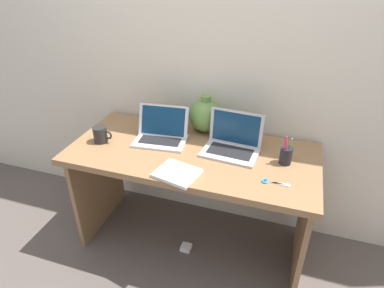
{
  "coord_description": "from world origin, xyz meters",
  "views": [
    {
      "loc": [
        0.54,
        -1.63,
        1.8
      ],
      "look_at": [
        0.0,
        0.0,
        0.8
      ],
      "focal_mm": 31.0,
      "sensor_mm": 36.0,
      "label": 1
    }
  ],
  "objects_px": {
    "pen_cup": "(286,155)",
    "laptop_right": "(233,141)",
    "laptop_left": "(162,132)",
    "scissors": "(270,182)",
    "coffee_mug": "(101,134)",
    "power_brick": "(186,248)",
    "green_vase": "(205,115)",
    "notebook_stack": "(176,173)"
  },
  "relations": [
    {
      "from": "green_vase",
      "to": "scissors",
      "type": "xyz_separation_m",
      "value": [
        0.49,
        -0.45,
        -0.11
      ]
    },
    {
      "from": "green_vase",
      "to": "scissors",
      "type": "bearing_deg",
      "value": -42.87
    },
    {
      "from": "green_vase",
      "to": "laptop_right",
      "type": "bearing_deg",
      "value": -40.12
    },
    {
      "from": "pen_cup",
      "to": "laptop_right",
      "type": "bearing_deg",
      "value": 170.49
    },
    {
      "from": "green_vase",
      "to": "scissors",
      "type": "relative_size",
      "value": 1.69
    },
    {
      "from": "pen_cup",
      "to": "scissors",
      "type": "xyz_separation_m",
      "value": [
        -0.06,
        -0.21,
        -0.05
      ]
    },
    {
      "from": "power_brick",
      "to": "pen_cup",
      "type": "bearing_deg",
      "value": 13.46
    },
    {
      "from": "notebook_stack",
      "to": "coffee_mug",
      "type": "xyz_separation_m",
      "value": [
        -0.58,
        0.19,
        0.04
      ]
    },
    {
      "from": "laptop_left",
      "to": "power_brick",
      "type": "bearing_deg",
      "value": -38.8
    },
    {
      "from": "green_vase",
      "to": "pen_cup",
      "type": "distance_m",
      "value": 0.6
    },
    {
      "from": "laptop_left",
      "to": "green_vase",
      "type": "xyz_separation_m",
      "value": [
        0.23,
        0.21,
        0.06
      ]
    },
    {
      "from": "pen_cup",
      "to": "green_vase",
      "type": "bearing_deg",
      "value": 155.74
    },
    {
      "from": "coffee_mug",
      "to": "pen_cup",
      "type": "xyz_separation_m",
      "value": [
        1.13,
        0.11,
        0.0
      ]
    },
    {
      "from": "green_vase",
      "to": "coffee_mug",
      "type": "relative_size",
      "value": 1.96
    },
    {
      "from": "pen_cup",
      "to": "scissors",
      "type": "distance_m",
      "value": 0.22
    },
    {
      "from": "green_vase",
      "to": "pen_cup",
      "type": "bearing_deg",
      "value": -24.26
    },
    {
      "from": "laptop_right",
      "to": "notebook_stack",
      "type": "xyz_separation_m",
      "value": [
        -0.23,
        -0.35,
        -0.05
      ]
    },
    {
      "from": "laptop_right",
      "to": "pen_cup",
      "type": "distance_m",
      "value": 0.32
    },
    {
      "from": "pen_cup",
      "to": "power_brick",
      "type": "relative_size",
      "value": 2.57
    },
    {
      "from": "laptop_right",
      "to": "pen_cup",
      "type": "relative_size",
      "value": 1.91
    },
    {
      "from": "green_vase",
      "to": "power_brick",
      "type": "relative_size",
      "value": 3.57
    },
    {
      "from": "notebook_stack",
      "to": "power_brick",
      "type": "bearing_deg",
      "value": 93.22
    },
    {
      "from": "laptop_left",
      "to": "coffee_mug",
      "type": "xyz_separation_m",
      "value": [
        -0.35,
        -0.15,
        -0.0
      ]
    },
    {
      "from": "power_brick",
      "to": "green_vase",
      "type": "bearing_deg",
      "value": 88.07
    },
    {
      "from": "coffee_mug",
      "to": "laptop_right",
      "type": "bearing_deg",
      "value": 11.29
    },
    {
      "from": "coffee_mug",
      "to": "green_vase",
      "type": "bearing_deg",
      "value": 31.32
    },
    {
      "from": "laptop_left",
      "to": "scissors",
      "type": "bearing_deg",
      "value": -19.11
    },
    {
      "from": "laptop_left",
      "to": "notebook_stack",
      "type": "height_order",
      "value": "laptop_left"
    },
    {
      "from": "green_vase",
      "to": "notebook_stack",
      "type": "distance_m",
      "value": 0.55
    },
    {
      "from": "green_vase",
      "to": "pen_cup",
      "type": "relative_size",
      "value": 1.39
    },
    {
      "from": "laptop_right",
      "to": "coffee_mug",
      "type": "bearing_deg",
      "value": -168.71
    },
    {
      "from": "scissors",
      "to": "power_brick",
      "type": "distance_m",
      "value": 0.9
    },
    {
      "from": "laptop_left",
      "to": "coffee_mug",
      "type": "height_order",
      "value": "laptop_left"
    },
    {
      "from": "pen_cup",
      "to": "scissors",
      "type": "height_order",
      "value": "pen_cup"
    },
    {
      "from": "coffee_mug",
      "to": "pen_cup",
      "type": "relative_size",
      "value": 0.71
    },
    {
      "from": "coffee_mug",
      "to": "notebook_stack",
      "type": "bearing_deg",
      "value": -18.04
    },
    {
      "from": "scissors",
      "to": "coffee_mug",
      "type": "bearing_deg",
      "value": 174.67
    },
    {
      "from": "coffee_mug",
      "to": "power_brick",
      "type": "distance_m",
      "value": 0.97
    },
    {
      "from": "notebook_stack",
      "to": "pen_cup",
      "type": "xyz_separation_m",
      "value": [
        0.55,
        0.3,
        0.04
      ]
    },
    {
      "from": "coffee_mug",
      "to": "power_brick",
      "type": "relative_size",
      "value": 1.82
    },
    {
      "from": "coffee_mug",
      "to": "power_brick",
      "type": "xyz_separation_m",
      "value": [
        0.57,
        -0.02,
        -0.79
      ]
    },
    {
      "from": "green_vase",
      "to": "pen_cup",
      "type": "xyz_separation_m",
      "value": [
        0.55,
        -0.25,
        -0.06
      ]
    }
  ]
}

